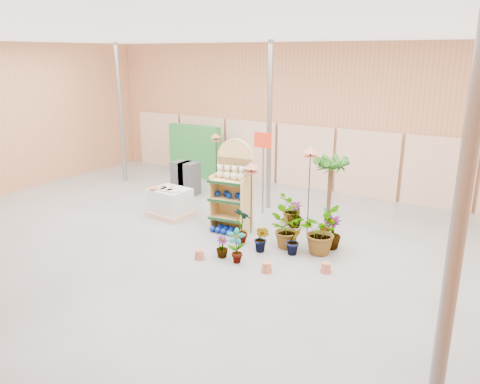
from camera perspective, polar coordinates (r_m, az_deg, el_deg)
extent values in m
cube|color=slate|center=(10.45, -5.75, -7.29)|extent=(15.00, 12.00, 0.10)
cube|color=white|center=(9.57, -6.58, 18.78)|extent=(15.00, 12.00, 0.10)
cube|color=#B5764C|center=(14.95, 8.25, 9.05)|extent=(15.00, 0.10, 4.50)
cylinder|color=gray|center=(4.51, 24.29, -10.14)|extent=(0.14, 0.14, 4.50)
cylinder|color=gray|center=(15.97, -14.34, 9.19)|extent=(0.14, 0.14, 4.50)
cylinder|color=gray|center=(12.67, 3.60, 7.85)|extent=(0.14, 0.14, 4.50)
cube|color=tan|center=(18.23, -9.75, 6.35)|extent=(1.90, 0.06, 2.00)
cube|color=tan|center=(17.00, -4.62, 5.80)|extent=(1.90, 0.06, 2.00)
cube|color=tan|center=(15.93, 1.24, 5.11)|extent=(1.90, 0.06, 2.00)
cube|color=tan|center=(15.04, 7.86, 4.28)|extent=(1.90, 0.06, 2.00)
cube|color=tan|center=(14.38, 15.17, 3.28)|extent=(1.90, 0.06, 2.00)
cube|color=tan|center=(13.98, 23.02, 2.15)|extent=(1.90, 0.06, 2.00)
cube|color=tan|center=(11.49, -0.54, -0.06)|extent=(0.93, 0.20, 1.75)
cylinder|color=tan|center=(11.27, -0.56, 4.21)|extent=(0.93, 0.20, 0.93)
cube|color=tan|center=(11.45, -1.25, -3.10)|extent=(0.94, 0.62, 0.04)
cube|color=#0F3819|center=(11.25, -1.96, -3.48)|extent=(0.88, 0.14, 0.06)
cube|color=tan|center=(11.30, -1.26, -0.89)|extent=(0.94, 0.62, 0.04)
cube|color=#0F3819|center=(11.10, -1.98, -1.23)|extent=(0.88, 0.14, 0.06)
cube|color=tan|center=(11.17, -1.28, 1.38)|extent=(0.94, 0.62, 0.04)
cube|color=#0F3819|center=(10.97, -2.00, 1.08)|extent=(0.88, 0.14, 0.06)
cube|color=tan|center=(11.57, -3.11, -1.03)|extent=(0.11, 0.52, 1.34)
cube|color=tan|center=(11.11, 0.67, -1.76)|extent=(0.11, 0.52, 1.34)
sphere|color=beige|center=(11.36, -2.43, 2.21)|extent=(0.19, 0.19, 0.19)
sphere|color=beige|center=(11.32, -2.43, 2.97)|extent=(0.14, 0.14, 0.14)
sphere|color=beige|center=(11.25, -1.55, 2.10)|extent=(0.20, 0.20, 0.20)
sphere|color=beige|center=(11.21, -1.56, 2.89)|extent=(0.14, 0.14, 0.14)
sphere|color=beige|center=(11.14, -0.66, 1.99)|extent=(0.21, 0.21, 0.21)
sphere|color=beige|center=(11.10, -0.66, 2.81)|extent=(0.14, 0.14, 0.14)
sphere|color=beige|center=(11.03, 0.25, 1.87)|extent=(0.22, 0.22, 0.22)
sphere|color=beige|center=(10.99, 0.25, 2.73)|extent=(0.14, 0.14, 0.14)
sphere|color=navy|center=(11.43, -2.71, -0.19)|extent=(0.15, 0.15, 0.15)
sphere|color=navy|center=(11.44, -1.68, -0.16)|extent=(0.15, 0.15, 0.15)
sphere|color=navy|center=(11.26, -1.32, -0.44)|extent=(0.15, 0.15, 0.15)
sphere|color=navy|center=(11.27, -0.28, -0.42)|extent=(0.15, 0.15, 0.15)
sphere|color=navy|center=(11.09, 0.11, -0.71)|extent=(0.15, 0.15, 0.15)
sphere|color=navy|center=(11.37, -3.39, -4.53)|extent=(0.15, 0.15, 0.15)
sphere|color=navy|center=(11.52, -2.38, -4.24)|extent=(0.15, 0.15, 0.15)
sphere|color=navy|center=(11.29, -2.72, -4.69)|extent=(0.15, 0.15, 0.15)
sphere|color=navy|center=(11.43, -1.71, -4.39)|extent=(0.15, 0.15, 0.15)
sphere|color=navy|center=(11.21, -2.04, -4.84)|extent=(0.15, 0.15, 0.15)
sphere|color=navy|center=(11.35, -1.03, -4.54)|extent=(0.15, 0.15, 0.15)
sphere|color=navy|center=(11.12, -1.35, -5.00)|extent=(0.15, 0.15, 0.15)
cube|color=tan|center=(12.59, -8.42, -2.61)|extent=(1.13, 0.97, 0.13)
cube|color=silver|center=(12.47, -8.49, -0.99)|extent=(1.03, 0.87, 0.62)
cylinder|color=#BBA98D|center=(12.42, -9.72, 0.45)|extent=(0.35, 0.35, 0.04)
cylinder|color=#BBA98D|center=(12.28, -8.95, 0.30)|extent=(0.35, 0.35, 0.04)
cylinder|color=#BBA98D|center=(12.15, -8.15, 0.15)|extent=(0.35, 0.35, 0.04)
cylinder|color=#BBA98D|center=(12.61, -8.94, 0.74)|extent=(0.35, 0.35, 0.04)
cube|color=#303031|center=(14.36, -6.14, 0.66)|extent=(0.50, 0.50, 0.50)
cube|color=#303031|center=(14.23, -6.20, 2.60)|extent=(0.50, 0.50, 0.50)
cube|color=#303031|center=(14.54, -7.07, 0.83)|extent=(0.50, 0.50, 0.50)
cube|color=#303031|center=(14.41, -7.14, 2.74)|extent=(0.50, 0.50, 0.50)
cube|color=#297733|center=(16.34, -5.53, 4.97)|extent=(2.00, 0.30, 1.80)
cylinder|color=gray|center=(12.42, 2.83, 2.27)|extent=(0.05, 0.05, 2.20)
cube|color=red|center=(12.19, 2.80, 6.33)|extent=(0.50, 0.03, 0.40)
cylinder|color=black|center=(11.05, 1.37, -1.39)|extent=(0.02, 0.02, 1.52)
cylinder|color=#B46046|center=(10.84, 1.39, 2.43)|extent=(0.30, 0.30, 0.02)
cone|color=#B46046|center=(10.80, 1.40, 3.30)|extent=(0.34, 0.34, 0.14)
cylinder|color=black|center=(11.12, 8.37, -0.46)|extent=(0.02, 0.02, 1.89)
cylinder|color=#B46046|center=(10.88, 8.57, 4.30)|extent=(0.30, 0.30, 0.02)
cone|color=#B46046|center=(10.85, 8.61, 5.17)|extent=(0.34, 0.34, 0.14)
cylinder|color=black|center=(14.79, -2.91, 3.33)|extent=(0.02, 0.02, 1.56)
cylinder|color=#B46046|center=(14.63, -2.95, 6.30)|extent=(0.30, 0.30, 0.02)
cone|color=#B46046|center=(14.60, -2.96, 6.96)|extent=(0.34, 0.34, 0.14)
cylinder|color=#523721|center=(11.88, 10.80, -0.49)|extent=(0.10, 0.10, 1.48)
imported|color=#1E5213|center=(10.57, 0.27, -4.08)|extent=(0.52, 0.41, 0.88)
imported|color=#1E5213|center=(10.18, 2.65, -5.72)|extent=(0.36, 0.30, 0.61)
imported|color=#1E5213|center=(10.40, 5.49, -4.48)|extent=(0.82, 0.72, 0.88)
imported|color=#1E5213|center=(10.53, 11.09, -4.86)|extent=(0.55, 0.55, 0.74)
imported|color=#1E5213|center=(11.12, 10.39, -3.45)|extent=(0.44, 0.51, 0.81)
imported|color=#1E5213|center=(11.83, 6.33, -2.15)|extent=(0.71, 0.78, 0.78)
imported|color=#1E5213|center=(9.96, -2.21, -6.71)|extent=(0.33, 0.33, 0.46)
imported|color=#1E5213|center=(9.65, -0.46, -6.61)|extent=(0.47, 0.42, 0.74)
imported|color=#1E5213|center=(10.12, 6.61, -5.92)|extent=(0.43, 0.44, 0.63)
imported|color=#1E5213|center=(10.22, 9.67, -4.67)|extent=(1.01, 1.09, 1.01)
imported|color=#1E5213|center=(11.67, 6.66, -2.75)|extent=(0.48, 0.48, 0.65)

